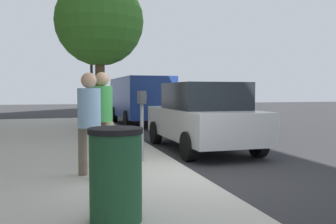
% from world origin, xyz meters
% --- Properties ---
extents(ground_plane, '(80.00, 80.00, 0.00)m').
position_xyz_m(ground_plane, '(0.00, 0.00, 0.00)').
color(ground_plane, '#2B2B2D').
rests_on(ground_plane, ground).
extents(sidewalk_slab, '(28.00, 6.00, 0.15)m').
position_xyz_m(sidewalk_slab, '(0.00, 3.00, 0.07)').
color(sidewalk_slab, '#B7B2A8').
rests_on(sidewalk_slab, ground_plane).
extents(parking_meter, '(0.36, 0.12, 1.41)m').
position_xyz_m(parking_meter, '(1.26, 0.66, 1.17)').
color(parking_meter, gray).
rests_on(parking_meter, sidewalk_slab).
extents(pedestrian_at_meter, '(0.46, 0.38, 1.76)m').
position_xyz_m(pedestrian_at_meter, '(0.97, 1.48, 1.19)').
color(pedestrian_at_meter, tan).
rests_on(pedestrian_at_meter, sidewalk_slab).
extents(pedestrian_bystander, '(0.46, 0.37, 1.70)m').
position_xyz_m(pedestrian_bystander, '(0.12, 1.78, 1.14)').
color(pedestrian_bystander, '#726656').
rests_on(pedestrian_bystander, sidewalk_slab).
extents(parked_sedan_near, '(4.41, 1.99, 1.77)m').
position_xyz_m(parked_sedan_near, '(3.05, -1.35, 0.89)').
color(parked_sedan_near, silver).
rests_on(parked_sedan_near, ground_plane).
extents(parked_van_far, '(5.23, 2.18, 2.18)m').
position_xyz_m(parked_van_far, '(10.89, -1.35, 1.26)').
color(parked_van_far, navy).
rests_on(parked_van_far, ground_plane).
extents(street_tree, '(2.93, 2.93, 5.19)m').
position_xyz_m(street_tree, '(6.54, 0.94, 3.85)').
color(street_tree, brown).
rests_on(street_tree, sidewalk_slab).
extents(traffic_signal, '(0.24, 0.44, 3.60)m').
position_xyz_m(traffic_signal, '(10.74, 0.78, 2.58)').
color(traffic_signal, black).
rests_on(traffic_signal, sidewalk_slab).
extents(trash_bin, '(0.59, 0.59, 1.01)m').
position_xyz_m(trash_bin, '(-2.06, 1.67, 0.66)').
color(trash_bin, '#1E4C2D').
rests_on(trash_bin, sidewalk_slab).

